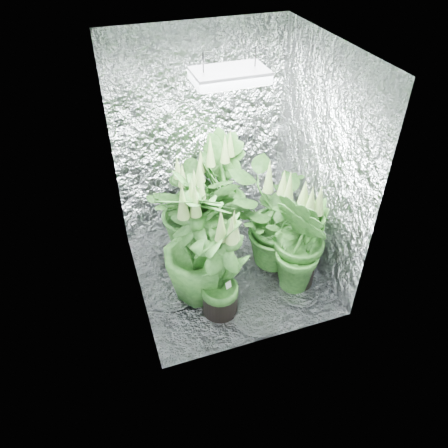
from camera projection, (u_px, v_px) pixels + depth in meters
ground at (228, 272)px, 4.03m from camera, size 1.60×1.60×0.00m
walls at (229, 181)px, 3.41m from camera, size 1.62×1.62×2.00m
ceiling at (230, 49)px, 2.79m from camera, size 1.60×1.60×0.01m
grow_lamp at (230, 76)px, 2.90m from camera, size 0.50×0.30×0.22m
plant_a at (194, 207)px, 4.02m from camera, size 0.99×0.99×1.00m
plant_b at (196, 222)px, 3.82m from camera, size 0.66×0.66×1.07m
plant_c at (219, 190)px, 4.15m from camera, size 0.67×0.67×1.13m
plant_d at (199, 245)px, 3.50m from camera, size 0.80×0.80×1.18m
plant_e at (280, 221)px, 3.83m from camera, size 1.06×1.06×1.05m
plant_f at (220, 268)px, 3.37m from camera, size 0.73×0.73×1.08m
plant_g at (302, 241)px, 3.60m from camera, size 0.62×0.62×1.09m
circulation_fan at (273, 224)px, 4.34m from camera, size 0.15×0.32×0.36m
plant_label at (229, 286)px, 3.49m from camera, size 0.06×0.04×0.08m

